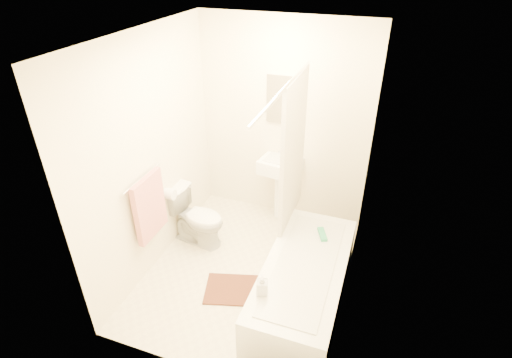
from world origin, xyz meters
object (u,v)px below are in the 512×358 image
(toilet, at_px, (197,217))
(bathtub, at_px, (304,283))
(bath_mat, at_px, (233,289))
(soap_bottle, at_px, (262,285))
(sink, at_px, (280,186))

(toilet, distance_m, bathtub, 1.45)
(bathtub, xyz_separation_m, bath_mat, (-0.69, -0.11, -0.22))
(toilet, height_order, bath_mat, toilet)
(toilet, height_order, bathtub, toilet)
(bathtub, bearing_deg, soap_bottle, -119.93)
(toilet, relative_size, bathtub, 0.40)
(sink, bearing_deg, toilet, -125.80)
(sink, bearing_deg, bath_mat, -84.71)
(soap_bottle, bearing_deg, bath_mat, 140.45)
(toilet, relative_size, bath_mat, 1.22)
(toilet, distance_m, bath_mat, 0.95)
(sink, relative_size, soap_bottle, 4.50)
(sink, distance_m, bath_mat, 1.44)
(toilet, bearing_deg, sink, -35.18)
(toilet, height_order, sink, sink)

